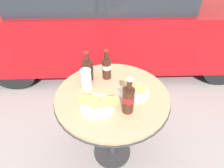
% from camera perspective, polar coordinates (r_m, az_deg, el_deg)
% --- Properties ---
extents(ground_plane, '(30.00, 30.00, 0.00)m').
position_cam_1_polar(ground_plane, '(1.70, 0.05, -21.17)').
color(ground_plane, gray).
extents(bistro_table, '(0.76, 0.76, 0.70)m').
position_cam_1_polar(bistro_table, '(1.24, 0.06, -7.51)').
color(bistro_table, '#333333').
rests_on(bistro_table, ground_plane).
extents(cola_bottle_left, '(0.07, 0.07, 0.23)m').
position_cam_1_polar(cola_bottle_left, '(1.25, -1.76, 5.48)').
color(cola_bottle_left, '#3D1E14').
rests_on(cola_bottle_left, bistro_table).
extents(cola_bottle_right, '(0.07, 0.07, 0.22)m').
position_cam_1_polar(cola_bottle_right, '(1.24, -7.93, 4.89)').
color(cola_bottle_right, '#3D1E14').
rests_on(cola_bottle_right, bistro_table).
extents(cola_bottle_center, '(0.07, 0.07, 0.23)m').
position_cam_1_polar(cola_bottle_center, '(0.98, 5.36, -4.91)').
color(cola_bottle_center, '#3D1E14').
rests_on(cola_bottle_center, bistro_table).
extents(drinking_glass, '(0.07, 0.07, 0.14)m').
position_cam_1_polar(drinking_glass, '(1.18, -8.39, 1.47)').
color(drinking_glass, silver).
rests_on(drinking_glass, bistro_table).
extents(lunch_plate_near, '(0.20, 0.20, 0.07)m').
position_cam_1_polar(lunch_plate_near, '(1.15, 7.12, -2.02)').
color(lunch_plate_near, white).
rests_on(lunch_plate_near, bistro_table).
extents(lunch_plate_far, '(0.23, 0.21, 0.07)m').
position_cam_1_polar(lunch_plate_far, '(1.05, -4.64, -6.48)').
color(lunch_plate_far, white).
rests_on(lunch_plate_far, bistro_table).
extents(parked_car, '(4.33, 1.77, 1.30)m').
position_cam_1_polar(parked_car, '(2.80, 0.72, 20.66)').
color(parked_car, '#9E0F14').
rests_on(parked_car, ground_plane).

